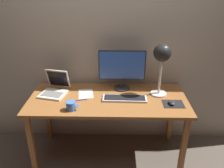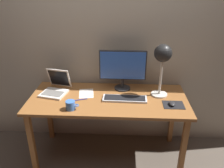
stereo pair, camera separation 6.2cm
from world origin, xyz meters
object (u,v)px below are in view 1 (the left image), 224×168
Objects in this scene: monitor at (122,67)px; mouse at (172,103)px; keyboard_main at (125,98)px; pen at (80,100)px; laptop at (55,87)px; desk_lamp at (162,57)px; coffee_mug at (71,106)px.

monitor is 5.16× the size of mouse.
keyboard_main reaches higher than pen.
desk_lamp is (1.09, -0.02, 0.35)m from laptop.
coffee_mug reaches higher than mouse.
mouse is at bearing -65.99° from desk_lamp.
monitor is at bearing 161.95° from desk_lamp.
laptop is at bearing 148.65° from pen.
coffee_mug is (-0.86, -0.33, -0.37)m from desk_lamp.
coffee_mug is (0.23, -0.35, -0.02)m from laptop.
keyboard_main is 3.17× the size of pen.
keyboard_main is 3.60× the size of coffee_mug.
keyboard_main is 0.74m from laptop.
laptop reaches higher than pen.
keyboard_main is 4.62× the size of mouse.
mouse is (1.18, -0.23, -0.05)m from laptop.
monitor is at bearing 44.02° from coffee_mug.
monitor is 0.44m from desk_lamp.
desk_lamp is 0.91m from pen.
desk_lamp is 0.99m from coffee_mug.
mouse is (0.45, -0.09, 0.01)m from keyboard_main.
keyboard_main is 0.44m from pen.
coffee_mug is at bearing -172.79° from mouse.
coffee_mug is (-0.50, -0.21, 0.03)m from keyboard_main.
desk_lamp reaches higher than pen.
coffee_mug is at bearing -57.16° from laptop.
mouse reaches higher than pen.
desk_lamp is (0.38, -0.13, 0.16)m from monitor.
coffee_mug is at bearing -107.88° from pen.
keyboard_main is at bearing 168.84° from mouse.
keyboard_main is at bearing -161.11° from desk_lamp.
keyboard_main is 0.54m from coffee_mug.
laptop is at bearing 178.88° from desk_lamp.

